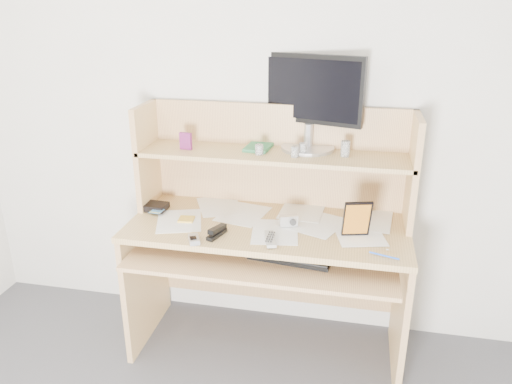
% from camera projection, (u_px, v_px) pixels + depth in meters
% --- Properties ---
extents(back_wall, '(3.60, 0.04, 2.50)m').
position_uv_depth(back_wall, '(279.00, 113.00, 2.61)').
color(back_wall, beige).
rests_on(back_wall, floor).
extents(desk, '(1.40, 0.70, 1.30)m').
position_uv_depth(desk, '(270.00, 228.00, 2.60)').
color(desk, tan).
rests_on(desk, floor).
extents(paper_clutter, '(1.32, 0.54, 0.01)m').
position_uv_depth(paper_clutter, '(268.00, 224.00, 2.50)').
color(paper_clutter, silver).
rests_on(paper_clutter, desk).
extents(keyboard, '(0.41, 0.19, 0.03)m').
position_uv_depth(keyboard, '(290.00, 256.00, 2.37)').
color(keyboard, black).
rests_on(keyboard, desk).
extents(tv_remote, '(0.08, 0.16, 0.02)m').
position_uv_depth(tv_remote, '(270.00, 239.00, 2.32)').
color(tv_remote, '#9E9E99').
rests_on(tv_remote, paper_clutter).
extents(flip_phone, '(0.08, 0.10, 0.02)m').
position_uv_depth(flip_phone, '(194.00, 239.00, 2.32)').
color(flip_phone, '#B6B7B9').
rests_on(flip_phone, paper_clutter).
extents(stapler, '(0.07, 0.14, 0.04)m').
position_uv_depth(stapler, '(217.00, 231.00, 2.37)').
color(stapler, black).
rests_on(stapler, paper_clutter).
extents(wallet, '(0.13, 0.11, 0.03)m').
position_uv_depth(wallet, '(155.00, 207.00, 2.66)').
color(wallet, black).
rests_on(wallet, paper_clutter).
extents(sticky_note_pad, '(0.09, 0.09, 0.01)m').
position_uv_depth(sticky_note_pad, '(186.00, 219.00, 2.55)').
color(sticky_note_pad, yellow).
rests_on(sticky_note_pad, desk).
extents(digital_camera, '(0.10, 0.07, 0.05)m').
position_uv_depth(digital_camera, '(288.00, 221.00, 2.47)').
color(digital_camera, silver).
rests_on(digital_camera, paper_clutter).
extents(game_case, '(0.13, 0.05, 0.18)m').
position_uv_depth(game_case, '(357.00, 219.00, 2.33)').
color(game_case, black).
rests_on(game_case, paper_clutter).
extents(blue_pen, '(0.13, 0.05, 0.01)m').
position_uv_depth(blue_pen, '(384.00, 256.00, 2.18)').
color(blue_pen, blue).
rests_on(blue_pen, paper_clutter).
extents(card_box, '(0.07, 0.03, 0.09)m').
position_uv_depth(card_box, '(186.00, 141.00, 2.56)').
color(card_box, maroon).
rests_on(card_box, desk).
extents(shelf_book, '(0.14, 0.18, 0.02)m').
position_uv_depth(shelf_book, '(258.00, 147.00, 2.58)').
color(shelf_book, '#2F7752').
rests_on(shelf_book, desk).
extents(chip_stack_a, '(0.05, 0.05, 0.05)m').
position_uv_depth(chip_stack_a, '(295.00, 152.00, 2.44)').
color(chip_stack_a, black).
rests_on(chip_stack_a, desk).
extents(chip_stack_b, '(0.04, 0.04, 0.06)m').
position_uv_depth(chip_stack_b, '(303.00, 149.00, 2.47)').
color(chip_stack_b, silver).
rests_on(chip_stack_b, desk).
extents(chip_stack_c, '(0.05, 0.05, 0.05)m').
position_uv_depth(chip_stack_c, '(259.00, 150.00, 2.48)').
color(chip_stack_c, black).
rests_on(chip_stack_c, desk).
extents(chip_stack_d, '(0.06, 0.06, 0.08)m').
position_uv_depth(chip_stack_d, '(345.00, 149.00, 2.45)').
color(chip_stack_d, silver).
rests_on(chip_stack_d, desk).
extents(monitor, '(0.54, 0.28, 0.48)m').
position_uv_depth(monitor, '(310.00, 99.00, 2.51)').
color(monitor, '#BBBAC0').
rests_on(monitor, desk).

